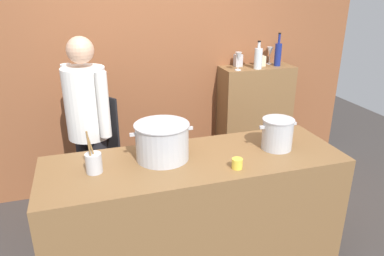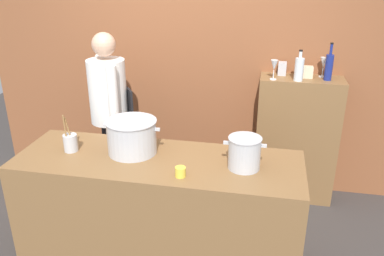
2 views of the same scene
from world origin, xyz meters
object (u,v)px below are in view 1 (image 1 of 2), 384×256
Objects in this scene: wine_bottle_cobalt at (278,54)px; spice_tin_silver at (238,60)px; utensil_crock at (94,162)px; wine_glass_wide at (238,58)px; chef at (89,122)px; stockpot_small at (277,134)px; wine_bottle_clear at (258,58)px; spice_tin_cream at (260,61)px; stockpot_large at (162,141)px; wine_glass_tall at (270,52)px; butter_jar at (237,163)px.

spice_tin_silver is (-0.40, 0.09, -0.06)m from wine_bottle_cobalt.
utensil_crock is 1.86m from wine_glass_wide.
stockpot_small is (1.30, -0.78, 0.05)m from chef.
wine_bottle_clear reaches higher than wine_glass_wide.
spice_tin_cream is at bearing 163.14° from wine_bottle_cobalt.
stockpot_large is at bearing -138.82° from spice_tin_cream.
stockpot_large is 2.39× the size of wine_glass_tall.
wine_bottle_clear is (0.78, 1.31, 0.41)m from butter_jar.
utensil_crock is 2.16m from spice_tin_cream.
butter_jar is at bearing -127.07° from wine_bottle_cobalt.
stockpot_large is 1.57× the size of wine_bottle_clear.
spice_tin_cream is at bearing 53.34° from wine_bottle_clear.
spice_tin_cream is at bearing 68.99° from stockpot_small.
wine_glass_wide is (-0.22, -0.01, 0.02)m from wine_bottle_clear.
stockpot_small is 0.46m from butter_jar.
wine_bottle_clear is (0.38, 1.10, 0.33)m from stockpot_small.
butter_jar is at bearing -124.16° from wine_glass_tall.
spice_tin_cream is at bearing -158.32° from wine_glass_tall.
wine_bottle_clear is at bearing 40.02° from stockpot_large.
utensil_crock is 2.84× the size of spice_tin_cream.
spice_tin_cream is 0.24m from spice_tin_silver.
stockpot_small is (0.83, -0.08, -0.01)m from stockpot_large.
stockpot_large is 4.21× the size of spice_tin_cream.
butter_jar is 1.78m from wine_bottle_cobalt.
utensil_crock is 1.06× the size of wine_bottle_clear.
wine_glass_tall reaches higher than spice_tin_silver.
butter_jar is 0.40× the size of wine_glass_wide.
wine_bottle_cobalt is 2.71× the size of spice_tin_silver.
stockpot_large is at bearing 174.23° from stockpot_small.
stockpot_large is 1.46m from wine_glass_wide.
spice_tin_cream is at bearing 34.42° from utensil_crock.
wine_bottle_clear is 1.52× the size of wine_glass_tall.
wine_bottle_clear reaches higher than spice_tin_cream.
butter_jar is at bearing -33.72° from stockpot_large.
wine_glass_wide is (1.46, 0.31, 0.39)m from chef.
wine_bottle_cobalt is 1.21× the size of wine_bottle_clear.
wine_glass_wide reaches higher than butter_jar.
utensil_crock is 2.31m from wine_glass_tall.
stockpot_small is 1.16m from wine_glass_wide.
utensil_crock is at bearing 166.24° from butter_jar.
stockpot_small is at bearing -118.55° from wine_bottle_cobalt.
wine_bottle_cobalt reaches higher than wine_glass_wide.
butter_jar is 0.40× the size of wine_glass_tall.
spice_tin_cream is (1.77, 1.21, 0.32)m from utensil_crock.
spice_tin_cream is at bearing 58.59° from butter_jar.
stockpot_large is 0.53m from butter_jar.
utensil_crock is 1.62× the size of wine_glass_tall.
wine_bottle_clear is at bearing -113.62° from chef.
stockpot_small is 1.06× the size of wine_bottle_clear.
spice_tin_silver is (0.64, 1.47, 0.36)m from butter_jar.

